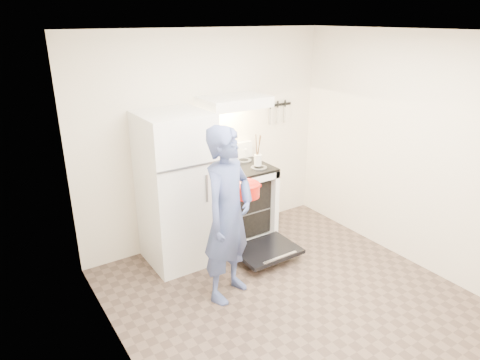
# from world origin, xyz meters

# --- Properties ---
(floor) EXTENTS (3.60, 3.60, 0.00)m
(floor) POSITION_xyz_m (0.00, 0.00, 0.00)
(floor) COLOR brown
(floor) RESTS_ON ground
(back_wall) EXTENTS (3.20, 0.02, 2.50)m
(back_wall) POSITION_xyz_m (0.00, 1.80, 1.25)
(back_wall) COLOR beige
(back_wall) RESTS_ON ground
(refrigerator) EXTENTS (0.70, 0.70, 1.70)m
(refrigerator) POSITION_xyz_m (-0.58, 1.45, 0.85)
(refrigerator) COLOR white
(refrigerator) RESTS_ON floor
(stove_body) EXTENTS (0.76, 0.65, 0.92)m
(stove_body) POSITION_xyz_m (0.23, 1.48, 0.46)
(stove_body) COLOR white
(stove_body) RESTS_ON floor
(cooktop) EXTENTS (0.76, 0.65, 0.03)m
(cooktop) POSITION_xyz_m (0.23, 1.48, 0.94)
(cooktop) COLOR black
(cooktop) RESTS_ON stove_body
(backsplash) EXTENTS (0.76, 0.07, 0.20)m
(backsplash) POSITION_xyz_m (0.23, 1.76, 1.05)
(backsplash) COLOR white
(backsplash) RESTS_ON cooktop
(oven_door) EXTENTS (0.70, 0.54, 0.04)m
(oven_door) POSITION_xyz_m (0.23, 0.88, 0.12)
(oven_door) COLOR black
(oven_door) RESTS_ON floor
(oven_rack) EXTENTS (0.60, 0.52, 0.01)m
(oven_rack) POSITION_xyz_m (0.23, 1.48, 0.44)
(oven_rack) COLOR slate
(oven_rack) RESTS_ON stove_body
(range_hood) EXTENTS (0.76, 0.50, 0.12)m
(range_hood) POSITION_xyz_m (0.23, 1.55, 1.71)
(range_hood) COLOR white
(range_hood) RESTS_ON back_wall
(knife_strip) EXTENTS (0.40, 0.02, 0.03)m
(knife_strip) POSITION_xyz_m (1.05, 1.79, 1.55)
(knife_strip) COLOR black
(knife_strip) RESTS_ON back_wall
(pizza_stone) EXTENTS (0.31, 0.31, 0.02)m
(pizza_stone) POSITION_xyz_m (0.30, 1.55, 0.45)
(pizza_stone) COLOR #8A6D51
(pizza_stone) RESTS_ON oven_rack
(tea_kettle) EXTENTS (0.22, 0.18, 0.27)m
(tea_kettle) POSITION_xyz_m (0.15, 1.58, 1.08)
(tea_kettle) COLOR #B7B7BC
(tea_kettle) RESTS_ON cooktop
(utensil_jar) EXTENTS (0.09, 0.09, 0.13)m
(utensil_jar) POSITION_xyz_m (0.42, 1.33, 1.05)
(utensil_jar) COLOR silver
(utensil_jar) RESTS_ON cooktop
(person) EXTENTS (0.74, 0.64, 1.73)m
(person) POSITION_xyz_m (-0.46, 0.58, 0.86)
(person) COLOR navy
(person) RESTS_ON floor
(dutch_oven) EXTENTS (0.36, 0.29, 0.23)m
(dutch_oven) POSITION_xyz_m (-0.07, 0.87, 0.93)
(dutch_oven) COLOR red
(dutch_oven) RESTS_ON person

